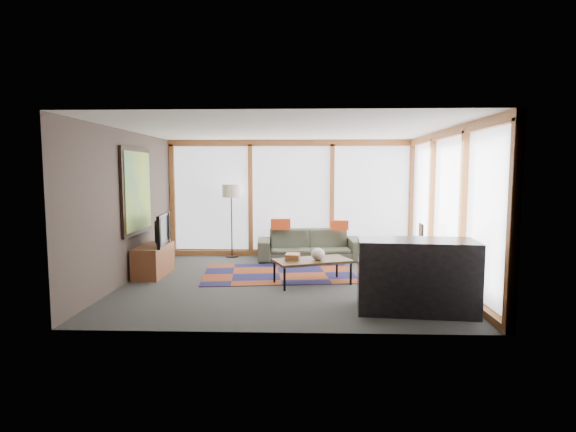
{
  "coord_description": "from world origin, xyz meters",
  "views": [
    {
      "loc": [
        0.27,
        -7.64,
        1.9
      ],
      "look_at": [
        0.0,
        0.4,
        1.1
      ],
      "focal_mm": 28.0,
      "sensor_mm": 36.0,
      "label": 1
    }
  ],
  "objects_px": {
    "sofa": "(310,245)",
    "coffee_table": "(312,272)",
    "floor_lamp": "(232,221)",
    "television": "(158,230)",
    "tv_console": "(154,260)",
    "bookshelf": "(427,267)",
    "bar_counter": "(416,276)"
  },
  "relations": [
    {
      "from": "bookshelf",
      "to": "television",
      "type": "relative_size",
      "value": 1.99
    },
    {
      "from": "sofa",
      "to": "coffee_table",
      "type": "distance_m",
      "value": 2.1
    },
    {
      "from": "sofa",
      "to": "floor_lamp",
      "type": "bearing_deg",
      "value": 166.52
    },
    {
      "from": "tv_console",
      "to": "bar_counter",
      "type": "bearing_deg",
      "value": -25.04
    },
    {
      "from": "floor_lamp",
      "to": "coffee_table",
      "type": "height_order",
      "value": "floor_lamp"
    },
    {
      "from": "coffee_table",
      "to": "bookshelf",
      "type": "xyz_separation_m",
      "value": [
        2.0,
        0.28,
        0.04
      ]
    },
    {
      "from": "television",
      "to": "floor_lamp",
      "type": "bearing_deg",
      "value": -36.98
    },
    {
      "from": "television",
      "to": "sofa",
      "type": "bearing_deg",
      "value": -67.76
    },
    {
      "from": "tv_console",
      "to": "television",
      "type": "bearing_deg",
      "value": 5.17
    },
    {
      "from": "floor_lamp",
      "to": "tv_console",
      "type": "distance_m",
      "value": 2.22
    },
    {
      "from": "floor_lamp",
      "to": "television",
      "type": "relative_size",
      "value": 1.61
    },
    {
      "from": "tv_console",
      "to": "television",
      "type": "distance_m",
      "value": 0.57
    },
    {
      "from": "sofa",
      "to": "bar_counter",
      "type": "relative_size",
      "value": 1.43
    },
    {
      "from": "coffee_table",
      "to": "bar_counter",
      "type": "distance_m",
      "value": 2.02
    },
    {
      "from": "sofa",
      "to": "floor_lamp",
      "type": "distance_m",
      "value": 1.81
    },
    {
      "from": "sofa",
      "to": "tv_console",
      "type": "xyz_separation_m",
      "value": [
        -2.88,
        -1.55,
        -0.05
      ]
    },
    {
      "from": "tv_console",
      "to": "floor_lamp",
      "type": "bearing_deg",
      "value": 57.59
    },
    {
      "from": "sofa",
      "to": "television",
      "type": "distance_m",
      "value": 3.22
    },
    {
      "from": "sofa",
      "to": "coffee_table",
      "type": "height_order",
      "value": "sofa"
    },
    {
      "from": "floor_lamp",
      "to": "television",
      "type": "distance_m",
      "value": 2.1
    },
    {
      "from": "sofa",
      "to": "coffee_table",
      "type": "xyz_separation_m",
      "value": [
        0.02,
        -2.1,
        -0.12
      ]
    },
    {
      "from": "floor_lamp",
      "to": "bar_counter",
      "type": "distance_m",
      "value": 4.94
    },
    {
      "from": "sofa",
      "to": "tv_console",
      "type": "distance_m",
      "value": 3.27
    },
    {
      "from": "coffee_table",
      "to": "television",
      "type": "relative_size",
      "value": 1.25
    },
    {
      "from": "bookshelf",
      "to": "bar_counter",
      "type": "bearing_deg",
      "value": -109.78
    },
    {
      "from": "sofa",
      "to": "bar_counter",
      "type": "bearing_deg",
      "value": -72.92
    },
    {
      "from": "bar_counter",
      "to": "sofa",
      "type": "bearing_deg",
      "value": 116.91
    },
    {
      "from": "tv_console",
      "to": "sofa",
      "type": "bearing_deg",
      "value": 28.2
    },
    {
      "from": "tv_console",
      "to": "bar_counter",
      "type": "distance_m",
      "value": 4.73
    },
    {
      "from": "tv_console",
      "to": "coffee_table",
      "type": "bearing_deg",
      "value": -10.74
    },
    {
      "from": "coffee_table",
      "to": "bookshelf",
      "type": "height_order",
      "value": "bookshelf"
    },
    {
      "from": "coffee_table",
      "to": "floor_lamp",
      "type": "bearing_deg",
      "value": 126.34
    }
  ]
}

